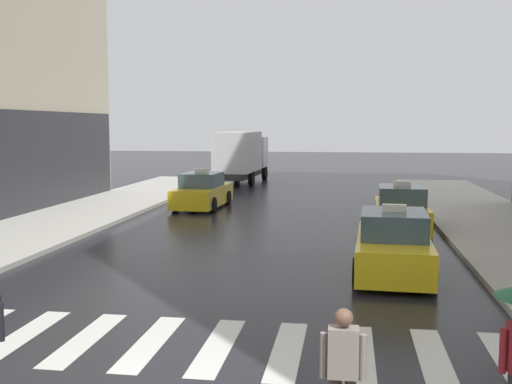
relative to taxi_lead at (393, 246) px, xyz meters
name	(u,v)px	position (x,y,z in m)	size (l,w,h in m)	color
crosswalk_markings	(184,344)	(-3.93, -5.70, -0.72)	(11.30, 2.80, 0.01)	silver
taxi_lead	(393,246)	(0.00, 0.00, 0.00)	(2.07, 4.60, 1.80)	yellow
taxi_second	(401,211)	(0.74, 6.62, 0.00)	(2.03, 4.59, 1.80)	yellow
taxi_third	(202,192)	(-7.78, 11.54, 0.00)	(2.08, 4.61, 1.80)	yellow
box_truck	(241,155)	(-8.11, 23.64, 1.13)	(2.56, 7.63, 3.35)	#2D2D2D
pedestrian_plain_coat	(343,367)	(-1.18, -8.62, 0.21)	(0.55, 0.24, 1.65)	#473D33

